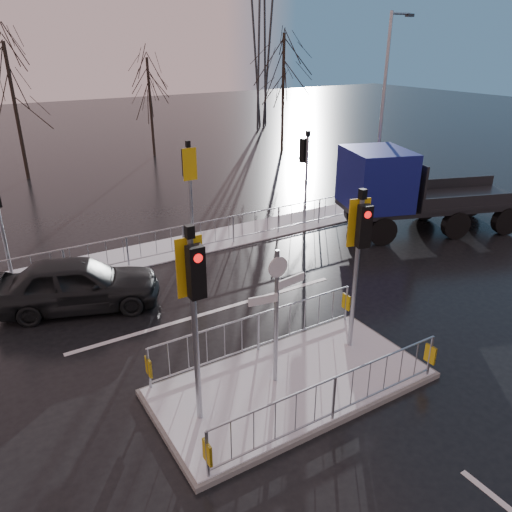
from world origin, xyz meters
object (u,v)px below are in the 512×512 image
flatbed_truck (399,189)px  street_lamp_right (384,106)px  traffic_island (291,371)px  car_far_lane (78,284)px

flatbed_truck → street_lamp_right: (1.61, 2.81, 2.65)m
flatbed_truck → street_lamp_right: street_lamp_right is taller
traffic_island → car_far_lane: traffic_island is taller
traffic_island → street_lamp_right: (10.58, 8.49, 4.00)m
flatbed_truck → car_far_lane: bearing=178.8°
car_far_lane → flatbed_truck: bearing=-71.7°
flatbed_truck → street_lamp_right: size_ratio=0.94×
flatbed_truck → street_lamp_right: 4.18m
traffic_island → street_lamp_right: 14.14m
traffic_island → flatbed_truck: (8.98, 5.68, 1.35)m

